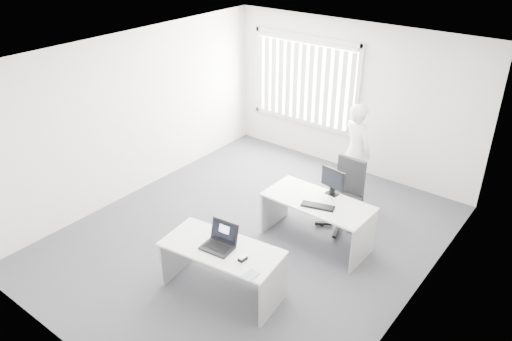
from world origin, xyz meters
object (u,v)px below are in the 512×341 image
Objects in this scene: desk_near at (222,260)px; office_chair at (343,206)px; desk_far at (317,212)px; person at (356,150)px; monitor at (333,182)px; laptop at (217,239)px.

desk_near is 1.45× the size of office_chair.
person is (-0.26, 1.64, 0.32)m from desk_far.
desk_near is at bearing -101.91° from desk_far.
office_chair is 0.66× the size of person.
monitor is at bearing -92.20° from office_chair.
person reaches higher than office_chair.
person is at bearing 110.69° from office_chair.
desk_near is 1.73m from desk_far.
desk_far is 0.67m from office_chair.
desk_far is at bearing 70.58° from laptop.
desk_far is at bearing -96.36° from office_chair.
office_chair is at bearing 71.28° from desk_near.
office_chair is 2.49m from laptop.
desk_near is 4.10× the size of laptop.
desk_far is at bearing -94.50° from monitor.
desk_far reaches higher than desk_near.
monitor is at bearing 69.96° from desk_near.
monitor reaches higher than office_chair.
monitor is (0.07, 0.29, 0.41)m from desk_far.
person is (-0.35, 1.00, 0.49)m from office_chair.
person is at bearing 111.83° from monitor.
person is at bearing 81.17° from laptop.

